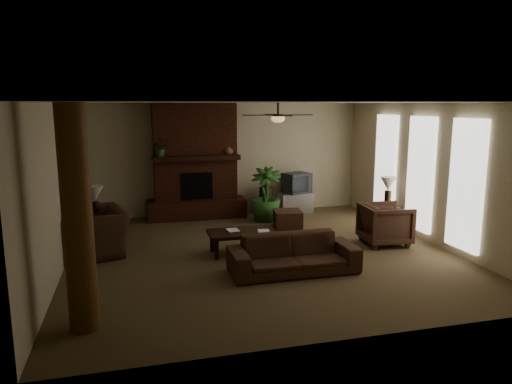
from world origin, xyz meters
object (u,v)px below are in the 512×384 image
object	(u,v)px
armchair_left	(93,225)
tv_stand	(295,202)
ottoman	(288,219)
lamp_left	(95,196)
log_column	(78,220)
coffee_table	(240,234)
side_table_left	(96,233)
side_table_right	(386,218)
armchair_right	(385,222)
sofa	(293,248)
floor_plant	(265,206)
floor_vase	(266,197)
lamp_right	(388,186)

from	to	relation	value
armchair_left	tv_stand	size ratio (longest dim) A/B	1.53
ottoman	lamp_left	world-z (taller)	lamp_left
log_column	coffee_table	world-z (taller)	log_column
side_table_left	lamp_left	xyz separation A→B (m)	(0.03, -0.00, 0.73)
side_table_left	lamp_left	world-z (taller)	lamp_left
side_table_left	side_table_right	bearing A→B (deg)	-3.24
log_column	side_table_left	xyz separation A→B (m)	(-0.11, 3.65, -1.12)
coffee_table	armchair_right	bearing A→B (deg)	-2.54
side_table_right	sofa	bearing A→B (deg)	-144.88
armchair_left	floor_plant	bearing A→B (deg)	97.02
armchair_right	coffee_table	size ratio (longest dim) A/B	0.75
tv_stand	floor_vase	bearing A→B (deg)	-176.45
floor_vase	side_table_right	size ratio (longest dim) A/B	1.40
armchair_right	lamp_right	bearing A→B (deg)	-26.39
ottoman	tv_stand	bearing A→B (deg)	65.02
armchair_left	lamp_right	distance (m)	6.20
armchair_right	coffee_table	distance (m)	2.94
floor_vase	armchair_left	bearing A→B (deg)	-149.73
floor_vase	side_table_right	xyz separation A→B (m)	(2.18, -2.18, -0.16)
armchair_left	side_table_left	bearing A→B (deg)	164.08
armchair_right	side_table_left	world-z (taller)	armchair_right
side_table_right	lamp_right	size ratio (longest dim) A/B	0.85
log_column	tv_stand	distance (m)	7.38
lamp_right	sofa	bearing A→B (deg)	-144.94
log_column	armchair_left	distance (m)	3.24
log_column	floor_vase	distance (m)	6.79
armchair_right	ottoman	xyz separation A→B (m)	(-1.49, 1.68, -0.25)
armchair_right	side_table_left	distance (m)	5.76
log_column	armchair_right	world-z (taller)	log_column
ottoman	side_table_right	size ratio (longest dim) A/B	1.09
log_column	sofa	world-z (taller)	log_column
armchair_left	side_table_left	world-z (taller)	armchair_left
floor_plant	side_table_left	size ratio (longest dim) A/B	2.35
tv_stand	armchair_left	bearing A→B (deg)	-155.33
ottoman	lamp_left	size ratio (longest dim) A/B	0.92
ottoman	floor_plant	world-z (taller)	floor_plant
ottoman	side_table_right	world-z (taller)	side_table_right
floor_plant	side_table_left	world-z (taller)	floor_plant
ottoman	side_table_left	xyz separation A→B (m)	(-4.12, -0.38, 0.08)
log_column	ottoman	xyz separation A→B (m)	(4.01, 4.02, -1.20)
coffee_table	armchair_left	bearing A→B (deg)	166.03
armchair_left	lamp_right	size ratio (longest dim) A/B	2.00
log_column	lamp_right	bearing A→B (deg)	28.42
armchair_right	coffee_table	bearing A→B (deg)	92.44
floor_plant	side_table_right	bearing A→B (deg)	-32.29
floor_plant	lamp_right	bearing A→B (deg)	-32.35
side_table_right	ottoman	bearing A→B (deg)	160.63
coffee_table	side_table_right	xyz separation A→B (m)	(3.52, 0.83, -0.10)
tv_stand	side_table_right	distance (m)	2.63
tv_stand	side_table_right	bearing A→B (deg)	-60.81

